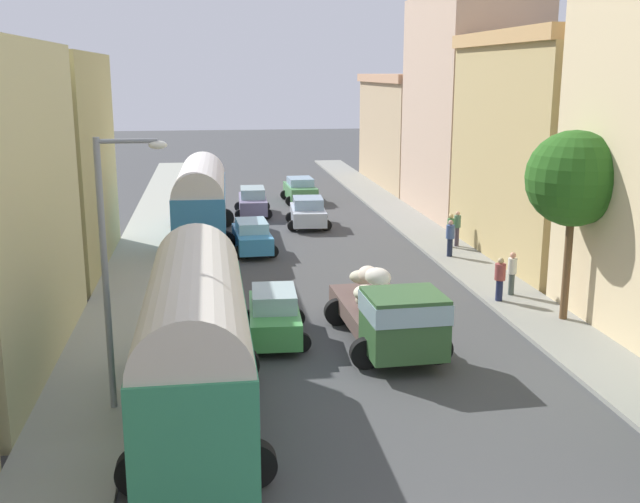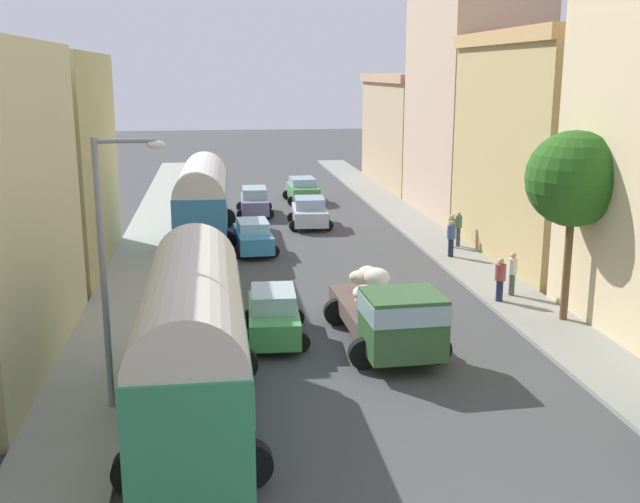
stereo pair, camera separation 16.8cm
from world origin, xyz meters
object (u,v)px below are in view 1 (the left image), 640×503
(cargo_truck_0, at_px, (390,313))
(pedestrian_4, at_px, (500,278))
(pedestrian_1, at_px, (450,237))
(car_0, at_px, (308,212))
(streetlamp_near, at_px, (113,255))
(pedestrian_3, at_px, (512,272))
(car_2, at_px, (274,315))
(pedestrian_2, at_px, (451,229))
(car_3, at_px, (252,236))
(pedestrian_0, at_px, (457,227))
(car_4, at_px, (253,202))
(parked_bus_1, at_px, (201,197))
(car_1, at_px, (300,190))
(parked_bus_0, at_px, (196,337))

(cargo_truck_0, distance_m, pedestrian_4, 6.57)
(pedestrian_1, relative_size, pedestrian_4, 1.03)
(car_0, relative_size, pedestrian_4, 2.23)
(streetlamp_near, bearing_deg, pedestrian_3, 30.54)
(car_2, distance_m, pedestrian_2, 14.76)
(car_3, relative_size, pedestrian_4, 2.37)
(pedestrian_0, xyz_separation_m, pedestrian_3, (-0.58, -8.23, -0.03))
(car_3, relative_size, pedestrian_3, 2.34)
(cargo_truck_0, distance_m, car_2, 3.76)
(pedestrian_0, bearing_deg, car_4, 131.96)
(pedestrian_3, bearing_deg, car_2, -160.76)
(car_0, relative_size, streetlamp_near, 0.57)
(car_3, height_order, pedestrian_0, pedestrian_0)
(parked_bus_1, distance_m, car_1, 12.42)
(car_0, relative_size, car_1, 0.96)
(pedestrian_4, bearing_deg, parked_bus_1, 130.18)
(parked_bus_1, xyz_separation_m, car_4, (2.95, 6.28, -1.38))
(car_1, bearing_deg, pedestrian_4, -79.02)
(car_2, height_order, streetlamp_near, streetlamp_near)
(car_3, height_order, pedestrian_2, pedestrian_2)
(car_0, xyz_separation_m, streetlamp_near, (-7.67, -22.61, 3.27))
(car_0, distance_m, pedestrian_2, 8.91)
(car_2, bearing_deg, cargo_truck_0, -24.23)
(car_0, height_order, car_2, car_2)
(car_2, height_order, pedestrian_3, pedestrian_3)
(car_1, height_order, car_3, car_1)
(parked_bus_1, relative_size, pedestrian_4, 5.50)
(car_2, bearing_deg, parked_bus_1, 98.68)
(car_4, bearing_deg, pedestrian_1, -56.02)
(parked_bus_0, relative_size, pedestrian_1, 4.89)
(pedestrian_3, bearing_deg, pedestrian_2, 88.56)
(pedestrian_0, height_order, pedestrian_1, pedestrian_0)
(car_3, height_order, pedestrian_4, pedestrian_4)
(pedestrian_2, bearing_deg, streetlamp_near, -130.50)
(car_3, bearing_deg, streetlamp_near, -104.11)
(parked_bus_1, relative_size, pedestrian_0, 5.27)
(car_4, bearing_deg, car_0, -54.03)
(pedestrian_0, relative_size, pedestrian_1, 1.01)
(parked_bus_0, xyz_separation_m, pedestrian_1, (11.19, 15.52, -1.29))
(parked_bus_0, xyz_separation_m, pedestrian_0, (12.18, 17.49, -1.27))
(cargo_truck_0, height_order, car_3, cargo_truck_0)
(car_0, bearing_deg, car_1, 86.12)
(pedestrian_2, bearing_deg, pedestrian_1, -108.42)
(pedestrian_2, bearing_deg, parked_bus_0, -124.23)
(parked_bus_0, height_order, pedestrian_0, parked_bus_0)
(parked_bus_1, xyz_separation_m, car_3, (2.36, -3.28, -1.43))
(parked_bus_1, height_order, car_3, parked_bus_1)
(car_0, xyz_separation_m, pedestrian_4, (5.11, -15.29, 0.18))
(pedestrian_0, relative_size, pedestrian_2, 1.05)
(parked_bus_1, height_order, car_2, parked_bus_1)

